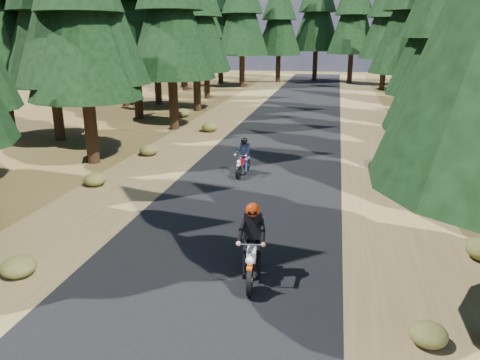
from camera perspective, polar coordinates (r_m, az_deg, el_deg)
name	(u,v)px	position (r m, az deg, el deg)	size (l,w,h in m)	color
ground	(229,235)	(12.72, -1.35, -6.71)	(120.00, 120.00, 0.00)	#443218
road	(259,181)	(17.32, 2.30, -0.08)	(6.00, 100.00, 0.01)	black
shoulder_l	(142,174)	(18.58, -11.84, 0.75)	(3.20, 100.00, 0.01)	brown
shoulder_r	(388,189)	(17.24, 17.57, -1.00)	(3.20, 100.00, 0.01)	brown
log_near	(414,158)	(21.30, 20.46, 2.56)	(0.32, 0.32, 4.92)	#4C4233
understory_shrubs	(294,161)	(19.15, 6.58, 2.34)	(14.65, 27.44, 0.64)	#474C1E
rider_lead	(252,256)	(10.28, 1.46, -9.24)	(0.78, 1.99, 1.73)	silver
rider_follow	(243,163)	(17.85, 0.37, 2.07)	(0.67, 1.67, 1.45)	maroon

